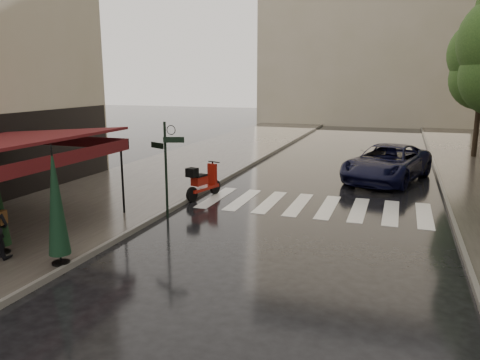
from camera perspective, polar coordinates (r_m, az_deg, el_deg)
The scene contains 10 objects.
ground at distance 12.27m, azimuth -10.36°, elevation -8.96°, with size 120.00×120.00×0.00m, color black.
sidewalk_near at distance 24.57m, azimuth -5.89°, elevation 2.00°, with size 6.00×60.00×0.12m, color #38332D.
curb_near at distance 23.47m, azimuth 0.88°, elevation 1.62°, with size 0.12×60.00×0.16m, color #595651.
curb_far at distance 22.41m, azimuth 23.05°, elevation 0.13°, with size 0.12×60.00×0.16m, color #595651.
crosswalk at distance 16.74m, azimuth 8.91°, elevation -3.11°, with size 7.85×3.20×0.01m.
signpost at distance 14.88m, azimuth -9.01°, elevation 2.17°, with size 1.17×0.29×3.10m.
backdrop_building at distance 48.33m, azimuth 16.52°, elevation 18.40°, with size 22.00×6.00×20.00m, color tan.
scooter at distance 17.53m, azimuth -4.58°, elevation -0.30°, with size 0.80×1.94×1.30m.
parked_car at distance 21.47m, azimuth 17.51°, elevation 2.00°, with size 2.63×5.70×1.58m, color black.
parasol_front at distance 11.53m, azimuth -21.54°, elevation -2.48°, with size 0.51×0.51×2.82m.
Camera 1 is at (5.73, -9.92, 4.39)m, focal length 35.00 mm.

